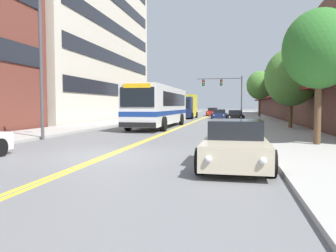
{
  "coord_description": "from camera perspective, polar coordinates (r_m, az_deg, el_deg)",
  "views": [
    {
      "loc": [
        4.34,
        -10.81,
        1.74
      ],
      "look_at": [
        -1.41,
        17.07,
        -0.05
      ],
      "focal_mm": 35.0,
      "sensor_mm": 36.0,
      "label": 1
    }
  ],
  "objects": [
    {
      "name": "street_tree_right_near",
      "position": [
        15.16,
        24.88,
        12.0
      ],
      "size": [
        2.98,
        2.98,
        5.58
      ],
      "color": "brown",
      "rests_on": "sidewalk_right"
    },
    {
      "name": "centre_line",
      "position": [
        48.04,
        6.47,
        1.5
      ],
      "size": [
        0.34,
        106.0,
        0.01
      ],
      "color": "yellow",
      "rests_on": "ground_plane"
    },
    {
      "name": "fire_hydrant",
      "position": [
        24.27,
        15.44,
        0.66
      ],
      "size": [
        0.36,
        0.28,
        0.87
      ],
      "color": "#B7B7BC",
      "rests_on": "sidewalk_right"
    },
    {
      "name": "street_tree_right_mid",
      "position": [
        25.49,
        20.69,
        7.96
      ],
      "size": [
        3.79,
        3.79,
        5.75
      ],
      "color": "brown",
      "rests_on": "sidewalk_right"
    },
    {
      "name": "storefront_row_right",
      "position": [
        48.78,
        22.85,
        6.21
      ],
      "size": [
        9.1,
        68.0,
        8.41
      ],
      "color": "brown",
      "rests_on": "ground_plane"
    },
    {
      "name": "ground_plane",
      "position": [
        48.04,
        6.47,
        1.5
      ],
      "size": [
        240.0,
        240.0,
        0.0
      ],
      "primitive_type": "plane",
      "color": "slate"
    },
    {
      "name": "car_champagne_parked_right_foreground",
      "position": [
        9.67,
        11.63,
        -3.18
      ],
      "size": [
        1.97,
        4.49,
        1.32
      ],
      "color": "beige",
      "rests_on": "ground_plane"
    },
    {
      "name": "sidewalk_left",
      "position": [
        49.28,
        -2.24,
        1.65
      ],
      "size": [
        3.98,
        106.0,
        0.12
      ],
      "color": "#9E9B96",
      "rests_on": "ground_plane"
    },
    {
      "name": "box_truck",
      "position": [
        44.23,
        2.99,
        3.5
      ],
      "size": [
        2.82,
        6.75,
        3.23
      ],
      "color": "#19234C",
      "rests_on": "ground_plane"
    },
    {
      "name": "office_tower_left",
      "position": [
        44.48,
        -16.75,
        20.05
      ],
      "size": [
        12.08,
        27.61,
        28.9
      ],
      "color": "beige",
      "rests_on": "ground_plane"
    },
    {
      "name": "street_tree_right_far",
      "position": [
        37.56,
        15.69,
        6.83
      ],
      "size": [
        2.84,
        2.84,
        5.4
      ],
      "color": "brown",
      "rests_on": "sidewalk_right"
    },
    {
      "name": "street_lamp_left_near",
      "position": [
        17.88,
        -20.54,
        11.69
      ],
      "size": [
        1.96,
        0.28,
        7.27
      ],
      "color": "#47474C",
      "rests_on": "ground_plane"
    },
    {
      "name": "car_navy_moving_second",
      "position": [
        44.31,
        8.97,
        2.05
      ],
      "size": [
        2.02,
        4.44,
        1.22
      ],
      "color": "#19234C",
      "rests_on": "ground_plane"
    },
    {
      "name": "city_bus",
      "position": [
        26.36,
        -1.47,
        3.7
      ],
      "size": [
        2.81,
        12.15,
        3.16
      ],
      "color": "silver",
      "rests_on": "ground_plane"
    },
    {
      "name": "sidewalk_right",
      "position": [
        47.94,
        15.42,
        1.46
      ],
      "size": [
        3.98,
        106.0,
        0.12
      ],
      "color": "#9E9B96",
      "rests_on": "ground_plane"
    },
    {
      "name": "car_black_parked_right_mid",
      "position": [
        37.81,
        11.65,
        1.75
      ],
      "size": [
        1.99,
        4.92,
        1.22
      ],
      "color": "black",
      "rests_on": "ground_plane"
    },
    {
      "name": "car_dark_grey_parked_left_mid",
      "position": [
        38.15,
        -1.47,
        1.86
      ],
      "size": [
        2.16,
        4.93,
        1.25
      ],
      "color": "#38383D",
      "rests_on": "ground_plane"
    },
    {
      "name": "car_red_moving_lead",
      "position": [
        55.3,
        7.8,
        2.42
      ],
      "size": [
        2.02,
        4.72,
        1.37
      ],
      "color": "maroon",
      "rests_on": "ground_plane"
    },
    {
      "name": "traffic_signal_mast",
      "position": [
        49.88,
        9.98,
        6.59
      ],
      "size": [
        6.75,
        0.38,
        6.12
      ],
      "color": "#47474C",
      "rests_on": "ground_plane"
    }
  ]
}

